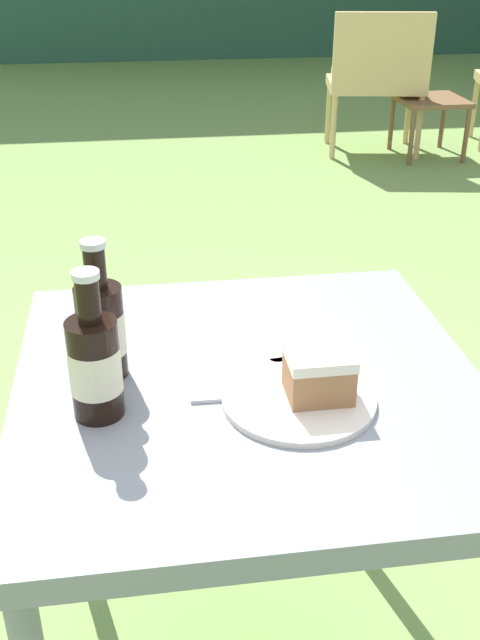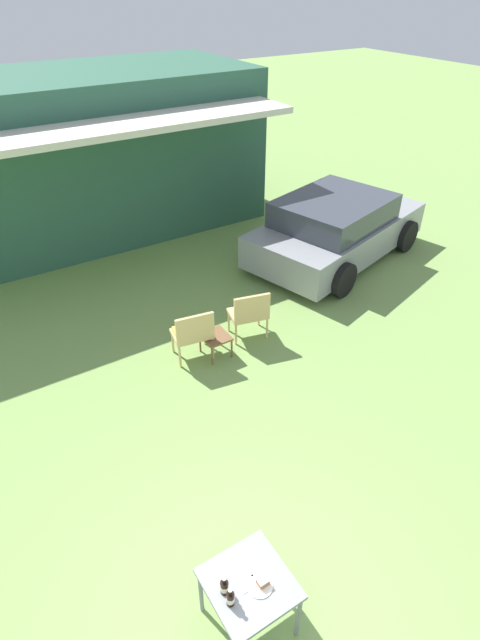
# 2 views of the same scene
# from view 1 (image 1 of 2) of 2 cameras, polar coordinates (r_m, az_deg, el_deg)

# --- Properties ---
(wicker_chair_cushioned) EXTENTS (0.66, 0.53, 0.88)m
(wicker_chair_cushioned) POSITION_cam_1_polar(r_m,az_deg,el_deg) (5.02, 10.42, 17.97)
(wicker_chair_cushioned) COLOR tan
(wicker_chair_cushioned) RESTS_ON ground_plane
(garden_side_table) EXTENTS (0.40, 0.44, 0.37)m
(garden_side_table) POSITION_cam_1_polar(r_m,az_deg,el_deg) (5.06, 14.30, 15.53)
(garden_side_table) COLOR brown
(garden_side_table) RESTS_ON ground_plane
(patio_table) EXTENTS (0.72, 0.73, 0.72)m
(patio_table) POSITION_cam_1_polar(r_m,az_deg,el_deg) (1.20, 0.69, -7.79)
(patio_table) COLOR gray
(patio_table) RESTS_ON ground_plane
(cake_on_plate) EXTENTS (0.23, 0.23, 0.08)m
(cake_on_plate) POSITION_cam_1_polar(r_m,az_deg,el_deg) (1.09, 5.27, -5.01)
(cake_on_plate) COLOR silver
(cake_on_plate) RESTS_ON patio_table
(cola_bottle_near) EXTENTS (0.07, 0.07, 0.22)m
(cola_bottle_near) POSITION_cam_1_polar(r_m,az_deg,el_deg) (1.14, -10.56, -0.58)
(cola_bottle_near) COLOR black
(cola_bottle_near) RESTS_ON patio_table
(cola_bottle_far) EXTENTS (0.07, 0.07, 0.22)m
(cola_bottle_far) POSITION_cam_1_polar(r_m,az_deg,el_deg) (1.05, -11.00, -3.33)
(cola_bottle_far) COLOR black
(cola_bottle_far) RESTS_ON patio_table
(fork) EXTENTS (0.16, 0.01, 0.01)m
(fork) POSITION_cam_1_polar(r_m,az_deg,el_deg) (1.11, 0.41, -5.90)
(fork) COLOR silver
(fork) RESTS_ON patio_table
(loose_bottle_cap) EXTENTS (0.03, 0.03, 0.01)m
(loose_bottle_cap) POSITION_cam_1_polar(r_m,az_deg,el_deg) (1.19, 2.85, -3.08)
(loose_bottle_cap) COLOR silver
(loose_bottle_cap) RESTS_ON patio_table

